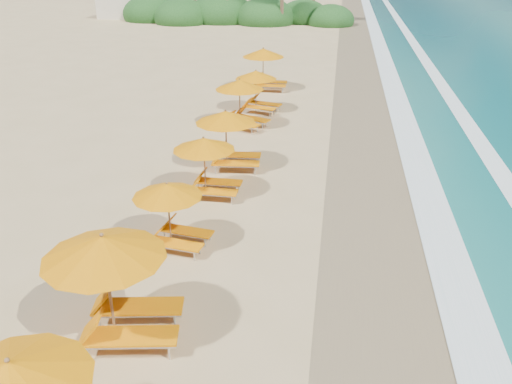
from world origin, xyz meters
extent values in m
plane|color=tan|center=(0.00, 0.00, 0.00)|extent=(160.00, 160.00, 0.00)
cube|color=olive|center=(4.00, 0.00, 0.01)|extent=(4.00, 160.00, 0.01)
cube|color=white|center=(5.50, 0.00, 0.03)|extent=(1.20, 160.00, 0.01)
cone|color=orange|center=(-2.31, -8.73, 2.13)|extent=(2.55, 2.55, 0.47)
sphere|color=olive|center=(-2.31, -8.73, 2.39)|extent=(0.08, 0.08, 0.08)
cylinder|color=olive|center=(-2.31, -5.36, 1.25)|extent=(0.06, 0.06, 2.51)
cone|color=orange|center=(-2.31, -5.36, 2.30)|extent=(2.99, 2.99, 0.50)
sphere|color=olive|center=(-2.31, -5.36, 2.58)|extent=(0.09, 0.09, 0.09)
cylinder|color=olive|center=(-2.25, -1.40, 0.95)|extent=(0.05, 0.05, 1.90)
cone|color=orange|center=(-2.25, -1.40, 1.74)|extent=(2.23, 2.23, 0.38)
sphere|color=olive|center=(-2.25, -1.40, 1.96)|extent=(0.07, 0.07, 0.07)
cylinder|color=olive|center=(-2.08, 2.05, 1.02)|extent=(0.05, 0.05, 2.04)
cone|color=orange|center=(-2.08, 2.05, 1.86)|extent=(2.10, 2.10, 0.41)
sphere|color=olive|center=(-2.08, 2.05, 2.09)|extent=(0.07, 0.07, 0.07)
cylinder|color=olive|center=(-1.86, 4.56, 1.11)|extent=(0.06, 0.06, 2.22)
cone|color=orange|center=(-1.86, 4.56, 2.03)|extent=(2.48, 2.48, 0.45)
sphere|color=olive|center=(-1.86, 4.56, 2.28)|extent=(0.08, 0.08, 0.08)
cylinder|color=olive|center=(-2.27, 9.62, 1.10)|extent=(0.05, 0.05, 2.20)
cone|color=orange|center=(-2.27, 9.62, 2.01)|extent=(2.99, 2.99, 0.44)
sphere|color=olive|center=(-2.27, 9.62, 2.26)|extent=(0.08, 0.08, 0.08)
cylinder|color=olive|center=(-1.92, 12.27, 1.03)|extent=(0.05, 0.05, 2.06)
cone|color=orange|center=(-1.92, 12.27, 1.89)|extent=(2.60, 2.60, 0.41)
sphere|color=olive|center=(-1.92, 12.27, 2.12)|extent=(0.07, 0.07, 0.07)
cylinder|color=olive|center=(-2.17, 16.68, 1.18)|extent=(0.06, 0.06, 2.37)
cone|color=orange|center=(-2.17, 16.68, 2.17)|extent=(2.50, 2.50, 0.48)
sphere|color=olive|center=(-2.17, 16.68, 2.43)|extent=(0.08, 0.08, 0.08)
ellipsoid|color=#163D14|center=(-6.00, 45.00, 0.62)|extent=(6.40, 6.40, 4.16)
ellipsoid|color=#163D14|center=(-11.00, 46.00, 0.70)|extent=(7.20, 7.20, 4.68)
ellipsoid|color=#163D14|center=(-15.00, 44.00, 0.58)|extent=(6.00, 6.00, 3.90)
ellipsoid|color=#163D14|center=(-2.00, 47.00, 0.55)|extent=(5.60, 5.60, 3.64)
ellipsoid|color=#163D14|center=(-19.00, 46.00, 0.64)|extent=(6.60, 6.60, 4.29)
ellipsoid|color=#163D14|center=(1.00, 45.00, 0.49)|extent=(5.00, 5.00, 3.25)
cylinder|color=brown|center=(-4.00, 43.00, 2.50)|extent=(0.36, 0.36, 5.00)
cube|color=beige|center=(-22.00, 48.00, 1.40)|extent=(7.00, 5.00, 2.80)
camera|label=1|loc=(2.18, -14.00, 7.88)|focal=37.11mm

